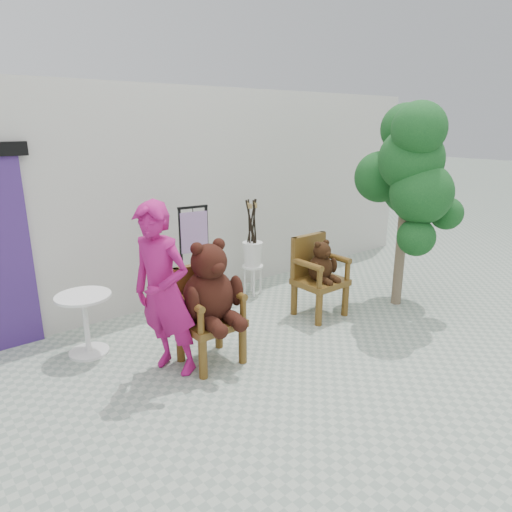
# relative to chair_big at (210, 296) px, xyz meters

# --- Properties ---
(ground_plane) EXTENTS (60.00, 60.00, 0.00)m
(ground_plane) POSITION_rel_chair_big_xyz_m (1.12, -0.83, -0.77)
(ground_plane) COLOR #96A090
(ground_plane) RESTS_ON ground
(back_wall) EXTENTS (9.00, 1.00, 3.00)m
(back_wall) POSITION_rel_chair_big_xyz_m (1.12, 2.27, 0.73)
(back_wall) COLOR beige
(back_wall) RESTS_ON ground
(chair_big) EXTENTS (0.67, 0.72, 1.37)m
(chair_big) POSITION_rel_chair_big_xyz_m (0.00, 0.00, 0.00)
(chair_big) COLOR #4D3210
(chair_big) RESTS_ON ground
(chair_small) EXTENTS (0.61, 0.56, 1.08)m
(chair_small) POSITION_rel_chair_big_xyz_m (1.85, 0.18, -0.13)
(chair_small) COLOR #4D3210
(chair_small) RESTS_ON ground
(person) EXTENTS (0.66, 0.79, 1.83)m
(person) POSITION_rel_chair_big_xyz_m (-0.50, 0.04, 0.15)
(person) COLOR #9F1362
(person) RESTS_ON ground
(cafe_table) EXTENTS (0.60, 0.60, 0.70)m
(cafe_table) POSITION_rel_chair_big_xyz_m (-0.98, 1.03, -0.33)
(cafe_table) COLOR white
(cafe_table) RESTS_ON ground
(display_stand) EXTENTS (0.50, 0.42, 1.51)m
(display_stand) POSITION_rel_chair_big_xyz_m (0.49, 1.09, -0.18)
(display_stand) COLOR black
(display_stand) RESTS_ON ground
(stool_bucket) EXTENTS (0.32, 0.32, 1.45)m
(stool_bucket) POSITION_rel_chair_big_xyz_m (1.62, 1.32, -0.12)
(stool_bucket) COLOR white
(stool_bucket) RESTS_ON ground
(tree) EXTENTS (1.53, 1.50, 2.78)m
(tree) POSITION_rel_chair_big_xyz_m (2.99, -0.33, 1.14)
(tree) COLOR brown
(tree) RESTS_ON ground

